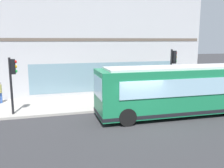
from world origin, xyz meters
name	(u,v)px	position (x,y,z in m)	size (l,w,h in m)	color
ground	(138,123)	(0.00, 0.00, 0.00)	(120.00, 120.00, 0.00)	#2D2D30
sidewalk_curb	(114,101)	(5.00, 0.00, 0.07)	(4.81, 40.00, 0.15)	#9E9991
building_corner	(95,44)	(11.42, 0.00, 4.25)	(8.09, 17.68, 8.52)	#A8A8AD
city_bus_nearside	(177,91)	(0.80, -2.85, 1.55)	(2.75, 10.09, 3.07)	#197247
traffic_light_near_corner	(173,66)	(3.09, -3.81, 2.85)	(0.32, 0.49, 3.87)	black
traffic_light_down_block	(13,75)	(3.26, 6.85, 2.58)	(0.32, 0.49, 3.48)	black
fire_hydrant	(121,90)	(6.80, -1.16, 0.51)	(0.35, 0.35, 0.74)	gold
pedestrian_near_building_entrance	(141,88)	(3.89, -1.77, 1.21)	(0.32, 0.32, 1.82)	#B23338
pedestrian_by_light_pole	(107,88)	(5.07, 0.53, 1.13)	(0.32, 0.32, 1.71)	gold
pedestrian_near_hydrant	(0,91)	(6.32, 8.15, 1.05)	(0.32, 0.32, 1.58)	#3359A5
pedestrian_walking_along_curb	(168,84)	(4.93, -4.52, 1.17)	(0.32, 0.32, 1.77)	#8C3F8C
newspaper_vending_box	(117,92)	(5.54, -0.47, 0.60)	(0.44, 0.42, 0.90)	#197233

